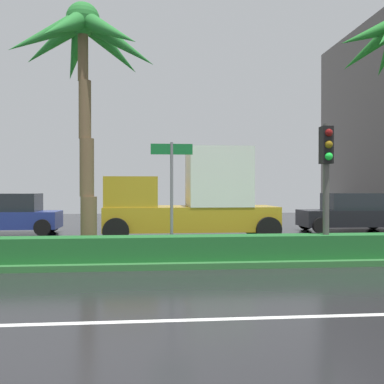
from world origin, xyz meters
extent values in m
cube|color=black|center=(0.00, 9.00, -0.05)|extent=(90.00, 42.00, 0.10)
cube|color=white|center=(0.00, 2.00, 0.00)|extent=(81.00, 0.14, 0.01)
cube|color=#2D6B33|center=(0.00, 8.00, 0.07)|extent=(85.50, 4.00, 0.15)
cube|color=#1E6028|center=(0.00, 6.60, 0.45)|extent=(76.50, 0.70, 0.60)
cylinder|color=brown|center=(-0.59, 7.75, 0.93)|extent=(0.44, 0.44, 1.57)
cylinder|color=brown|center=(-0.65, 7.78, 2.50)|extent=(0.38, 0.38, 1.57)
cylinder|color=brown|center=(-0.70, 7.80, 4.07)|extent=(0.33, 0.33, 1.57)
cylinder|color=brown|center=(-0.75, 7.83, 5.64)|extent=(0.28, 0.28, 1.57)
sphere|color=#277830|center=(-0.75, 7.83, 6.52)|extent=(0.90, 0.90, 0.90)
cone|color=#277830|center=(0.21, 7.89, 5.94)|extent=(2.24, 0.70, 1.64)
cone|color=#277830|center=(-0.05, 8.54, 6.00)|extent=(1.97, 1.99, 1.55)
cone|color=#277830|center=(-1.08, 8.72, 5.92)|extent=(1.29, 2.25, 1.69)
cone|color=#277830|center=(-1.62, 8.37, 6.06)|extent=(2.23, 1.67, 1.43)
cone|color=#277830|center=(-1.60, 7.39, 5.94)|extent=(2.22, 1.52, 1.64)
cone|color=#277830|center=(-1.06, 6.89, 5.99)|extent=(1.23, 2.30, 1.55)
cone|color=#277830|center=(-0.02, 7.15, 6.02)|extent=(2.03, 1.95, 1.51)
cone|color=#227629|center=(7.73, 8.46, 6.21)|extent=(1.70, 1.95, 1.50)
cone|color=#227629|center=(7.33, 7.66, 6.36)|extent=(2.14, 0.79, 1.25)
cylinder|color=#4C4C47|center=(5.57, 6.58, 1.88)|extent=(0.16, 0.16, 3.45)
cube|color=black|center=(5.57, 6.58, 3.05)|extent=(0.28, 0.32, 0.96)
sphere|color=maroon|center=(5.57, 6.41, 3.35)|extent=(0.20, 0.20, 0.20)
sphere|color=#7F600F|center=(5.57, 6.41, 3.05)|extent=(0.20, 0.20, 0.20)
sphere|color=#1EEA3F|center=(5.57, 6.41, 2.75)|extent=(0.20, 0.20, 0.20)
cylinder|color=slate|center=(1.62, 7.20, 1.65)|extent=(0.08, 0.08, 3.00)
cube|color=#146B2D|center=(1.62, 7.20, 2.97)|extent=(1.10, 0.03, 0.28)
cube|color=navy|center=(-4.94, 15.07, 0.60)|extent=(4.30, 1.76, 0.72)
cube|color=#1E2328|center=(-4.79, 15.07, 1.34)|extent=(2.30, 1.58, 0.76)
cylinder|color=black|center=(-3.29, 14.17, 0.34)|extent=(0.68, 0.22, 0.68)
cylinder|color=black|center=(-3.29, 15.97, 0.34)|extent=(0.68, 0.22, 0.68)
cube|color=#B28C1E|center=(2.59, 12.26, 0.81)|extent=(6.40, 2.30, 0.90)
cube|color=#B28C1E|center=(0.39, 12.26, 1.81)|extent=(1.90, 2.21, 1.10)
cube|color=silver|center=(3.64, 12.26, 2.36)|extent=(2.30, 2.35, 2.20)
cylinder|color=black|center=(-0.11, 11.09, 0.46)|extent=(0.92, 0.30, 0.92)
cylinder|color=black|center=(-0.11, 13.43, 0.46)|extent=(0.92, 0.30, 0.92)
cylinder|color=black|center=(5.29, 11.09, 0.46)|extent=(0.92, 0.30, 0.92)
cylinder|color=black|center=(5.29, 13.43, 0.46)|extent=(0.92, 0.30, 0.92)
cube|color=black|center=(10.00, 14.88, 0.60)|extent=(4.30, 1.76, 0.72)
cube|color=#1E2328|center=(10.15, 14.88, 1.34)|extent=(2.30, 1.58, 0.76)
cylinder|color=black|center=(8.35, 13.98, 0.34)|extent=(0.68, 0.22, 0.68)
cylinder|color=black|center=(8.35, 15.78, 0.34)|extent=(0.68, 0.22, 0.68)
cylinder|color=black|center=(11.65, 15.78, 0.34)|extent=(0.68, 0.22, 0.68)
camera|label=1|loc=(1.01, -4.53, 1.94)|focal=41.84mm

